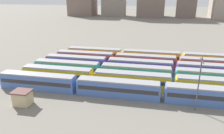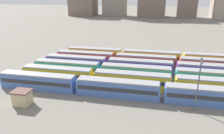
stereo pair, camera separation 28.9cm
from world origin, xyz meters
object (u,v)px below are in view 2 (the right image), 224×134
Objects in this scene: train_track_2 at (214,78)px; signal_hut at (22,97)px; train_track_0 at (162,92)px; train_track_5 at (182,58)px; train_track_3 at (175,69)px; catenary_pole_0 at (198,82)px.

signal_hut is (-39.89, -17.96, -0.35)m from train_track_2.
train_track_2 reaches higher than signal_hut.
train_track_0 is 1.00× the size of train_track_5.
train_track_3 is at bearing 36.64° from signal_hut.
catenary_pole_0 is at bearing 7.76° from signal_hut.
train_track_0 is at bearing -102.76° from train_track_3.
train_track_3 is at bearing 149.28° from train_track_2.
train_track_3 is 10.75m from train_track_5.
catenary_pole_0 is (-0.05, -28.96, 3.98)m from train_track_5.
train_track_3 is 7.02× the size of catenary_pole_0.
signal_hut is at bearing -172.24° from catenary_pole_0.
train_track_3 is 20.75× the size of signal_hut.
train_track_0 is 1.00× the size of train_track_3.
train_track_2 is 1.25× the size of train_track_3.
catenary_pole_0 is at bearing -90.09° from train_track_5.
train_track_3 and train_track_5 have the same top height.
train_track_5 is 29.23m from catenary_pole_0.
train_track_2 is at bearing 24.24° from signal_hut.
signal_hut is at bearing -164.68° from train_track_0.
catenary_pole_0 is (6.21, -2.96, 3.98)m from train_track_0.
train_track_0 reaches higher than signal_hut.
train_track_2 is 26.00× the size of signal_hut.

